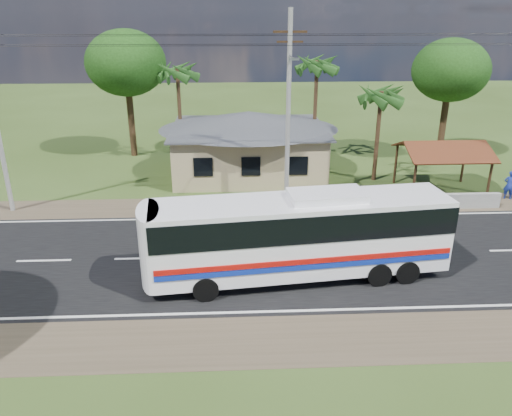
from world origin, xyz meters
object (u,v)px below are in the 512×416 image
(person, at_px, (509,185))
(coach_bus, at_px, (301,231))
(waiting_shed, at_px, (443,150))
(motorcycle, at_px, (353,192))

(person, bearing_deg, coach_bus, 50.04)
(waiting_shed, distance_m, coach_bus, 14.75)
(waiting_shed, distance_m, person, 4.45)
(person, bearing_deg, motorcycle, 14.23)
(coach_bus, xyz_separation_m, person, (14.05, 9.03, -1.34))
(coach_bus, height_order, motorcycle, coach_bus)
(waiting_shed, height_order, coach_bus, coach_bus)
(motorcycle, bearing_deg, waiting_shed, -63.45)
(coach_bus, distance_m, person, 16.75)
(waiting_shed, xyz_separation_m, motorcycle, (-5.76, -1.01, -2.30))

